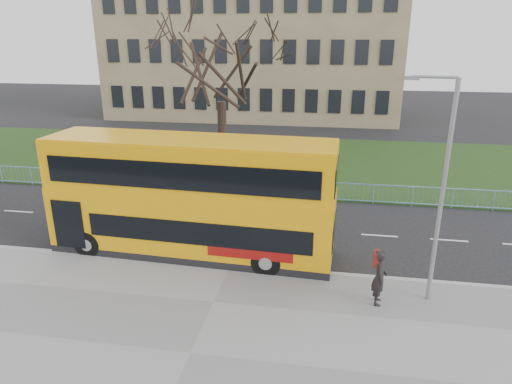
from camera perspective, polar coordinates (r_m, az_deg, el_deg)
ground at (r=19.35m, az=-2.25°, el=-7.30°), size 120.00×120.00×0.00m
pavement at (r=13.79m, az=-8.20°, el=-19.47°), size 80.00×10.50×0.12m
kerb at (r=17.97m, az=-3.25°, el=-9.28°), size 80.00×0.20×0.14m
grass_verge at (r=32.60m, az=2.79°, el=3.91°), size 80.00×15.40×0.08m
guard_railing at (r=25.15m, az=0.74°, el=0.47°), size 40.00×0.12×1.10m
bare_tree at (r=27.89m, az=-4.39°, el=13.03°), size 7.80×7.80×11.15m
civic_building at (r=52.67m, az=0.04°, el=17.45°), size 30.00×15.00×14.00m
yellow_bus at (r=18.32m, az=-8.16°, el=-0.36°), size 11.50×3.26×4.77m
pedestrian at (r=15.72m, az=15.16°, el=-10.25°), size 0.49×0.72×1.92m
street_lamp at (r=15.30m, az=22.04°, el=0.75°), size 1.56×0.30×7.36m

